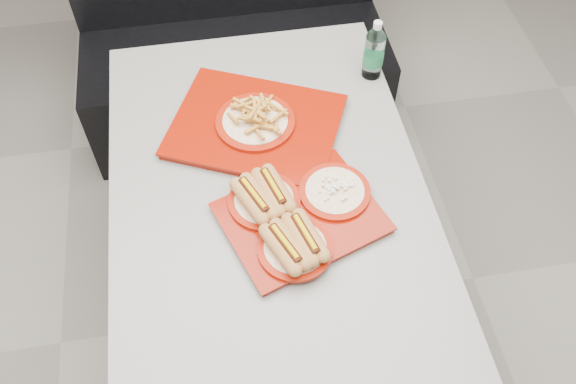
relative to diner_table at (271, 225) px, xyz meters
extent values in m
plane|color=gray|center=(0.00, 0.00, -0.58)|extent=(6.00, 6.00, 0.00)
cylinder|color=black|center=(0.00, 0.00, -0.56)|extent=(0.52, 0.52, 0.05)
cylinder|color=black|center=(0.00, 0.00, -0.20)|extent=(0.11, 0.11, 0.66)
cube|color=black|center=(0.00, 0.00, 0.12)|extent=(0.92, 1.42, 0.01)
cube|color=gray|center=(0.00, 0.00, 0.15)|extent=(0.90, 1.40, 0.04)
cube|color=black|center=(0.00, 1.02, -0.36)|extent=(1.30, 0.55, 0.45)
cube|color=#861103|center=(0.07, -0.11, 0.17)|extent=(0.48, 0.43, 0.02)
cube|color=#861103|center=(0.07, -0.11, 0.18)|extent=(0.49, 0.44, 0.01)
cylinder|color=#941604|center=(0.04, -0.21, 0.19)|extent=(0.20, 0.20, 0.01)
cylinder|color=white|center=(0.04, -0.21, 0.20)|extent=(0.16, 0.16, 0.00)
cylinder|color=#941604|center=(-0.02, -0.04, 0.19)|extent=(0.20, 0.20, 0.01)
cylinder|color=white|center=(-0.02, -0.04, 0.20)|extent=(0.16, 0.16, 0.00)
cylinder|color=#941604|center=(0.18, -0.05, 0.19)|extent=(0.20, 0.20, 0.01)
cylinder|color=white|center=(0.18, -0.05, 0.20)|extent=(0.16, 0.16, 0.00)
cube|color=#861103|center=(0.00, 0.25, 0.17)|extent=(0.60, 0.55, 0.02)
cube|color=#861103|center=(0.00, 0.25, 0.19)|extent=(0.61, 0.56, 0.01)
cylinder|color=#941604|center=(0.00, 0.25, 0.20)|extent=(0.24, 0.24, 0.01)
cylinder|color=white|center=(0.00, 0.25, 0.21)|extent=(0.20, 0.20, 0.01)
cylinder|color=silver|center=(0.41, 0.43, 0.24)|extent=(0.06, 0.06, 0.15)
cylinder|color=#1B6F3E|center=(0.41, 0.43, 0.23)|extent=(0.07, 0.07, 0.04)
cone|color=silver|center=(0.41, 0.43, 0.34)|extent=(0.06, 0.06, 0.03)
cylinder|color=silver|center=(0.41, 0.43, 0.37)|extent=(0.03, 0.03, 0.02)
camera|label=1|loc=(-0.12, -1.02, 1.56)|focal=38.00mm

